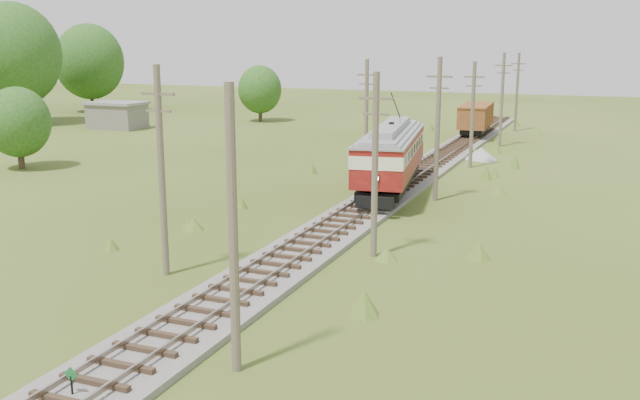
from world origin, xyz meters
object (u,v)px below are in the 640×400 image
at_px(gondola, 476,117).
at_px(gravel_pile, 482,154).
at_px(streetcar, 391,152).
at_px(switch_marker, 71,382).

relative_size(gondola, gravel_pile, 2.96).
relative_size(streetcar, gravel_pile, 4.59).
distance_m(switch_marker, gravel_pile, 47.06).
bearing_deg(gravel_pile, gondola, 102.33).
xyz_separation_m(gondola, gravel_pile, (3.16, -14.47, -1.65)).
bearing_deg(gondola, switch_marker, -93.30).
xyz_separation_m(streetcar, gondola, (-0.00, 31.22, -0.71)).
relative_size(switch_marker, gravel_pile, 0.36).
height_order(streetcar, gondola, streetcar).
bearing_deg(switch_marker, gondola, 89.81).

